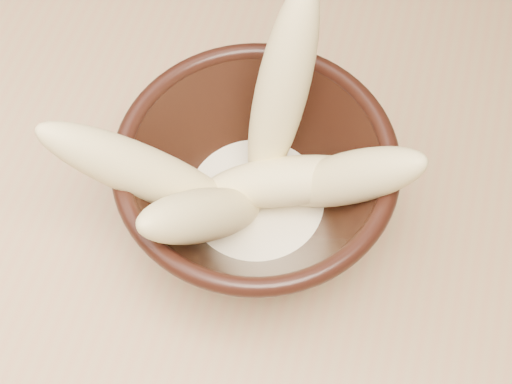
% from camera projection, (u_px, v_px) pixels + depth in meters
% --- Properties ---
extents(table, '(1.20, 0.80, 0.75)m').
position_uv_depth(table, '(155.00, 208.00, 0.66)').
color(table, tan).
rests_on(table, ground).
extents(bowl, '(0.19, 0.19, 0.11)m').
position_uv_depth(bowl, '(256.00, 186.00, 0.51)').
color(bowl, black).
rests_on(bowl, table).
extents(milk_puddle, '(0.11, 0.11, 0.02)m').
position_uv_depth(milk_puddle, '(256.00, 202.00, 0.53)').
color(milk_puddle, '#F4EAC5').
rests_on(milk_puddle, bowl).
extents(banana_upright, '(0.05, 0.10, 0.17)m').
position_uv_depth(banana_upright, '(281.00, 93.00, 0.48)').
color(banana_upright, '#F3D68F').
rests_on(banana_upright, bowl).
extents(banana_left, '(0.15, 0.08, 0.14)m').
position_uv_depth(banana_left, '(147.00, 173.00, 0.47)').
color(banana_left, '#F3D68F').
rests_on(banana_left, bowl).
extents(banana_right, '(0.12, 0.05, 0.12)m').
position_uv_depth(banana_right, '(347.00, 178.00, 0.48)').
color(banana_right, '#F3D68F').
rests_on(banana_right, bowl).
extents(banana_across, '(0.13, 0.07, 0.06)m').
position_uv_depth(banana_across, '(287.00, 181.00, 0.50)').
color(banana_across, '#F3D68F').
rests_on(banana_across, bowl).
extents(banana_front, '(0.09, 0.12, 0.13)m').
position_uv_depth(banana_front, '(204.00, 215.00, 0.47)').
color(banana_front, '#F3D68F').
rests_on(banana_front, bowl).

